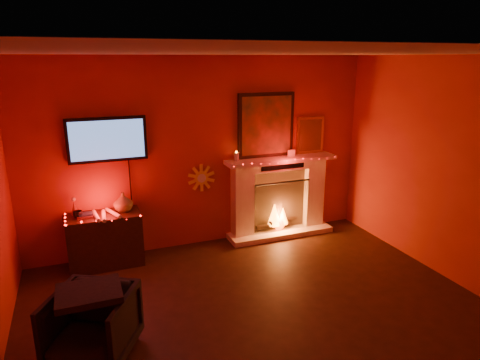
# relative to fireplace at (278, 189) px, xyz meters

# --- Properties ---
(room) EXTENTS (5.00, 5.00, 5.00)m
(room) POSITION_rel_fireplace_xyz_m (-1.14, -2.39, 0.63)
(room) COLOR black
(room) RESTS_ON ground
(floor) EXTENTS (5.00, 5.00, 0.00)m
(floor) POSITION_rel_fireplace_xyz_m (-1.14, -2.39, -0.72)
(floor) COLOR black
(floor) RESTS_ON ground
(fireplace) EXTENTS (1.72, 0.40, 2.18)m
(fireplace) POSITION_rel_fireplace_xyz_m (0.00, 0.00, 0.00)
(fireplace) COLOR #EFE0C9
(fireplace) RESTS_ON floor
(tv) EXTENTS (1.00, 0.07, 1.24)m
(tv) POSITION_rel_fireplace_xyz_m (-2.44, 0.06, 0.92)
(tv) COLOR black
(tv) RESTS_ON room
(sunburst_clock) EXTENTS (0.40, 0.03, 0.40)m
(sunburst_clock) POSITION_rel_fireplace_xyz_m (-1.19, 0.09, 0.28)
(sunburst_clock) COLOR gold
(sunburst_clock) RESTS_ON room
(console_table) EXTENTS (0.93, 0.54, 0.97)m
(console_table) POSITION_rel_fireplace_xyz_m (-2.58, -0.13, -0.34)
(console_table) COLOR black
(console_table) RESTS_ON floor
(armchair) EXTENTS (0.96, 0.97, 0.65)m
(armchair) POSITION_rel_fireplace_xyz_m (-2.85, -1.98, -0.40)
(armchair) COLOR black
(armchair) RESTS_ON floor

